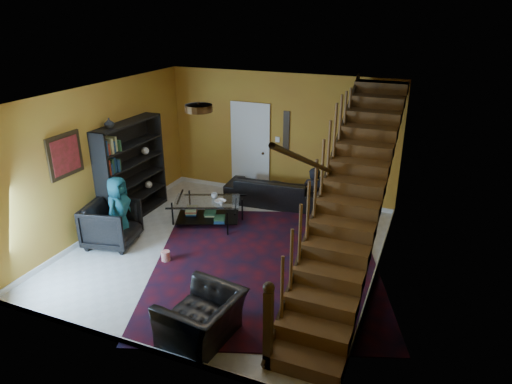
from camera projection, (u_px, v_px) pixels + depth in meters
floor at (228, 250)px, 8.24m from camera, size 5.50×5.50×0.00m
room at (199, 208)px, 9.83m from camera, size 5.50×5.50×5.50m
staircase at (351, 196)px, 6.96m from camera, size 0.95×5.02×3.18m
bookshelf at (132, 172)px, 9.23m from camera, size 0.35×1.80×2.00m
door at (250, 150)px, 10.42m from camera, size 0.82×0.05×2.05m
framed_picture at (65, 155)px, 7.71m from camera, size 0.04×0.74×0.74m
wall_hanging at (286, 132)px, 9.93m from camera, size 0.14×0.03×0.90m
ceiling_fixture at (199, 108)px, 6.51m from camera, size 0.40×0.40×0.10m
rug at (266, 265)px, 7.76m from camera, size 4.96×5.28×0.02m
sofa at (273, 191)px, 10.08m from camera, size 2.12×0.96×0.60m
armchair_left at (112, 224)px, 8.31m from camera, size 1.04×1.02×0.80m
armchair_right at (202, 318)px, 5.94m from camera, size 1.00×1.11×0.65m
person_adult_a at (313, 198)px, 9.83m from camera, size 0.52×0.34×1.40m
person_adult_b at (322, 203)px, 9.79m from camera, size 0.62×0.50×1.24m
person_child at (119, 210)px, 8.29m from camera, size 0.45×0.66×1.29m
coffee_table at (208, 210)px, 9.17m from camera, size 1.47×1.18×0.49m
cup_a at (214, 196)px, 9.20m from camera, size 0.15×0.15×0.10m
cup_b at (221, 203)px, 8.89m from camera, size 0.12×0.12×0.09m
bowl at (220, 202)px, 8.98m from camera, size 0.28×0.28×0.05m
vase at (109, 123)px, 8.37m from camera, size 0.18×0.18×0.19m
popcorn_bucket at (166, 256)px, 7.84m from camera, size 0.17×0.17×0.17m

